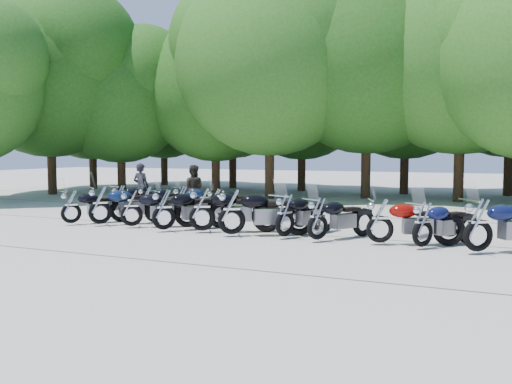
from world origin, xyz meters
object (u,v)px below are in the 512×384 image
at_px(motorcycle_7, 318,217).
at_px(rider_1, 193,189).
at_px(rider_0, 141,187).
at_px(motorcycle_0, 71,205).
at_px(motorcycle_4, 202,208).
at_px(motorcycle_2, 132,207).
at_px(motorcycle_13, 181,200).
at_px(motorcycle_14, 215,202).
at_px(motorcycle_6, 285,214).
at_px(motorcycle_11, 120,198).
at_px(motorcycle_12, 147,200).
at_px(motorcycle_8, 380,219).
at_px(motorcycle_3, 164,208).
at_px(motorcycle_1, 100,204).
at_px(motorcycle_5, 232,210).
at_px(motorcycle_10, 478,223).
at_px(motorcycle_9, 423,223).

relative_size(motorcycle_7, rider_1, 1.26).
xyz_separation_m(rider_0, rider_1, (2.01, 0.31, -0.02)).
bearing_deg(motorcycle_7, rider_1, -2.81).
relative_size(motorcycle_0, motorcycle_4, 0.85).
bearing_deg(motorcycle_0, motorcycle_4, -143.12).
relative_size(motorcycle_2, motorcycle_13, 1.04).
bearing_deg(motorcycle_0, motorcycle_13, -93.26).
bearing_deg(motorcycle_14, rider_1, 0.01).
bearing_deg(rider_0, motorcycle_6, 152.18).
bearing_deg(motorcycle_11, motorcycle_12, -156.06).
height_order(motorcycle_2, motorcycle_8, motorcycle_8).
height_order(motorcycle_0, motorcycle_11, motorcycle_0).
relative_size(motorcycle_3, motorcycle_11, 1.13).
bearing_deg(motorcycle_8, motorcycle_1, 69.63).
height_order(motorcycle_5, motorcycle_8, motorcycle_5).
relative_size(motorcycle_13, rider_1, 1.23).
bearing_deg(motorcycle_0, motorcycle_14, -106.89).
distance_m(motorcycle_0, motorcycle_14, 4.41).
relative_size(motorcycle_6, motorcycle_10, 0.94).
relative_size(motorcycle_1, motorcycle_3, 1.01).
height_order(motorcycle_11, motorcycle_14, motorcycle_11).
distance_m(motorcycle_5, motorcycle_6, 1.40).
distance_m(motorcycle_6, rider_0, 7.93).
height_order(motorcycle_7, rider_1, rider_1).
height_order(motorcycle_11, motorcycle_13, motorcycle_13).
bearing_deg(motorcycle_6, motorcycle_5, 33.96).
bearing_deg(motorcycle_2, motorcycle_9, -123.13).
height_order(motorcycle_8, motorcycle_10, motorcycle_10).
xyz_separation_m(motorcycle_2, motorcycle_10, (9.28, -0.29, 0.06)).
bearing_deg(rider_1, motorcycle_11, 16.29).
distance_m(rider_0, rider_1, 2.03).
bearing_deg(motorcycle_10, motorcycle_0, 53.68).
xyz_separation_m(motorcycle_6, motorcycle_8, (2.40, -0.00, -0.01)).
bearing_deg(motorcycle_6, motorcycle_7, -167.45).
distance_m(motorcycle_3, motorcycle_8, 5.87).
bearing_deg(motorcycle_8, motorcycle_12, 53.02).
bearing_deg(motorcycle_12, motorcycle_0, 109.66).
xyz_separation_m(motorcycle_2, motorcycle_14, (1.38, 2.56, -0.05)).
xyz_separation_m(motorcycle_5, motorcycle_9, (4.76, 0.15, -0.10)).
distance_m(motorcycle_3, rider_1, 4.52).
bearing_deg(motorcycle_0, motorcycle_11, -49.33).
bearing_deg(motorcycle_13, motorcycle_14, -150.01).
height_order(motorcycle_2, motorcycle_13, motorcycle_2).
bearing_deg(motorcycle_5, motorcycle_4, 44.14).
relative_size(motorcycle_12, rider_1, 1.19).
bearing_deg(motorcycle_10, motorcycle_3, 53.73).
bearing_deg(motorcycle_7, motorcycle_11, 13.77).
xyz_separation_m(motorcycle_0, motorcycle_7, (7.69, 0.07, 0.02)).
height_order(motorcycle_2, rider_1, rider_1).
relative_size(motorcycle_2, motorcycle_12, 1.08).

